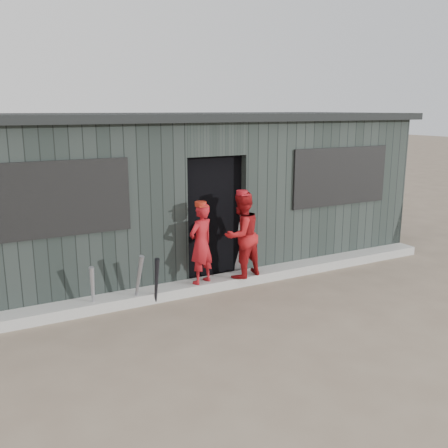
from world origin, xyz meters
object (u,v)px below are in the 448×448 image
player_red_right (242,235)px  dugout (179,189)px  bat_right (156,281)px  bat_mid (138,281)px  player_grey_back (242,237)px  player_red_left (201,244)px  bat_left (93,289)px

player_red_right → dugout: (-0.27, 1.78, 0.47)m
bat_right → player_red_right: bearing=5.3°
bat_mid → bat_right: 0.25m
bat_right → player_grey_back: 1.90m
player_red_left → bat_left: bearing=-20.6°
bat_mid → bat_right: size_ratio=1.13×
player_red_right → dugout: 1.86m
bat_left → bat_mid: bearing=-7.4°
dugout → player_red_left: bearing=-103.1°
player_red_left → bat_right: bearing=-9.7°
bat_left → player_red_right: (2.30, 0.00, 0.47)m
bat_left → dugout: bearing=41.2°
bat_mid → bat_right: (0.24, -0.05, -0.04)m
player_red_left → player_grey_back: (0.99, 0.49, -0.13)m
bat_right → player_grey_back: (1.77, 0.66, 0.27)m
bat_left → player_red_right: 2.35m
player_red_left → player_red_right: 0.67m
bat_right → player_red_right: (1.45, 0.13, 0.46)m
player_red_left → player_grey_back: player_red_left is taller
player_grey_back → bat_left: bearing=1.2°
bat_mid → player_red_left: size_ratio=0.65×
player_red_right → player_grey_back: (0.32, 0.52, -0.19)m
bat_left → bat_mid: bat_mid is taller
bat_mid → player_red_right: bearing=2.9°
player_red_left → player_red_right: size_ratio=0.91×
bat_left → player_red_right: player_red_right is taller
player_grey_back → dugout: (-0.59, 1.25, 0.66)m
bat_mid → dugout: 2.51m
player_grey_back → dugout: size_ratio=0.15×
player_grey_back → dugout: 1.54m
bat_left → bat_mid: 0.62m
bat_mid → player_red_right: player_red_right is taller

